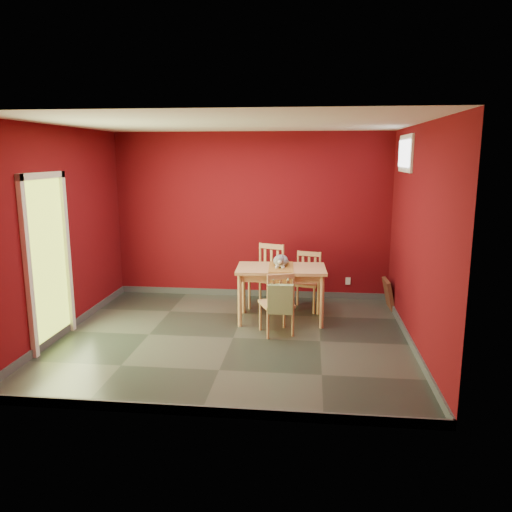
# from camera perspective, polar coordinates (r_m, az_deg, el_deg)

# --- Properties ---
(ground) EXTENTS (4.50, 4.50, 0.00)m
(ground) POSITION_cam_1_polar(r_m,az_deg,el_deg) (6.57, -2.63, -9.32)
(ground) COLOR #2D342D
(ground) RESTS_ON ground
(room_shell) EXTENTS (4.50, 4.50, 4.50)m
(room_shell) POSITION_cam_1_polar(r_m,az_deg,el_deg) (6.55, -2.64, -8.91)
(room_shell) COLOR #5B090E
(room_shell) RESTS_ON ground
(doorway) EXTENTS (0.06, 1.01, 2.13)m
(doorway) POSITION_cam_1_polar(r_m,az_deg,el_deg) (6.62, -22.73, 0.07)
(doorway) COLOR #B7D838
(doorway) RESTS_ON ground
(window) EXTENTS (0.05, 0.90, 0.50)m
(window) POSITION_cam_1_polar(r_m,az_deg,el_deg) (7.17, 16.71, 11.16)
(window) COLOR white
(window) RESTS_ON room_shell
(outlet_plate) EXTENTS (0.08, 0.02, 0.12)m
(outlet_plate) POSITION_cam_1_polar(r_m,az_deg,el_deg) (8.33, 10.46, -2.83)
(outlet_plate) COLOR silver
(outlet_plate) RESTS_ON room_shell
(dining_table) EXTENTS (1.28, 0.79, 0.78)m
(dining_table) POSITION_cam_1_polar(r_m,az_deg,el_deg) (7.05, 2.88, -2.06)
(dining_table) COLOR tan
(dining_table) RESTS_ON ground
(table_runner) EXTENTS (0.38, 0.73, 0.36)m
(table_runner) POSITION_cam_1_polar(r_m,az_deg,el_deg) (6.93, 2.83, -1.96)
(table_runner) COLOR #9E6528
(table_runner) RESTS_ON dining_table
(chair_far_left) EXTENTS (0.58, 0.58, 0.97)m
(chair_far_left) POSITION_cam_1_polar(r_m,az_deg,el_deg) (7.74, 1.31, -2.23)
(chair_far_left) COLOR tan
(chair_far_left) RESTS_ON ground
(chair_far_right) EXTENTS (0.49, 0.49, 0.87)m
(chair_far_right) POSITION_cam_1_polar(r_m,az_deg,el_deg) (7.68, 5.80, -2.79)
(chair_far_right) COLOR tan
(chair_far_right) RESTS_ON ground
(chair_near) EXTENTS (0.52, 0.52, 0.85)m
(chair_near) POSITION_cam_1_polar(r_m,az_deg,el_deg) (6.56, 2.46, -5.33)
(chair_near) COLOR tan
(chair_near) RESTS_ON ground
(tote_bag) EXTENTS (0.32, 0.19, 0.45)m
(tote_bag) POSITION_cam_1_polar(r_m,az_deg,el_deg) (6.33, 2.80, -4.94)
(tote_bag) COLOR #859F66
(tote_bag) RESTS_ON chair_near
(cat) EXTENTS (0.39, 0.50, 0.22)m
(cat) POSITION_cam_1_polar(r_m,az_deg,el_deg) (7.08, 2.84, -0.28)
(cat) COLOR slate
(cat) RESTS_ON table_runner
(picture_frame) EXTENTS (0.17, 0.46, 0.45)m
(picture_frame) POSITION_cam_1_polar(r_m,az_deg,el_deg) (7.99, 14.89, -4.20)
(picture_frame) COLOR brown
(picture_frame) RESTS_ON ground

